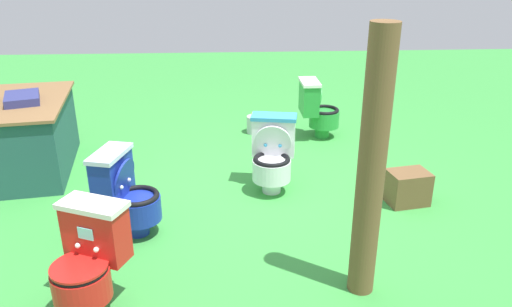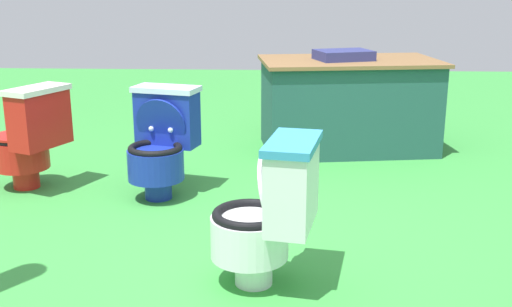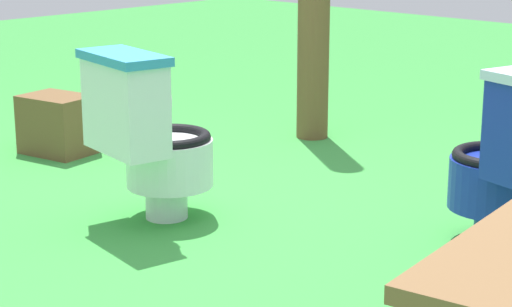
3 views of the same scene
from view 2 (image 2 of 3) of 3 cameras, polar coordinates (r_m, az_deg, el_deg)
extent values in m
plane|color=green|center=(3.34, -1.30, -9.35)|extent=(14.00, 14.00, 0.00)
cylinder|color=red|center=(4.65, -20.35, -2.10)|extent=(0.24, 0.24, 0.14)
cylinder|color=red|center=(4.61, -20.72, -0.05)|extent=(0.49, 0.49, 0.20)
torus|color=black|center=(4.59, -20.85, 1.29)|extent=(0.46, 0.46, 0.04)
cylinder|color=white|center=(4.60, -20.79, 0.67)|extent=(0.32, 0.32, 0.01)
cube|color=red|center=(4.41, -19.25, 2.95)|extent=(0.34, 0.45, 0.37)
cube|color=white|center=(4.37, -19.49, 5.54)|extent=(0.37, 0.48, 0.04)
cube|color=#8CE0E5|center=(4.47, -20.23, 3.68)|extent=(0.05, 0.10, 0.08)
cylinder|color=red|center=(4.58, -20.88, 1.56)|extent=(0.47, 0.47, 0.02)
sphere|color=white|center=(4.45, -20.78, 2.25)|extent=(0.04, 0.04, 0.04)
sphere|color=white|center=(4.54, -19.52, 2.63)|extent=(0.04, 0.04, 0.04)
cylinder|color=#192D9E|center=(4.20, -8.96, -3.15)|extent=(0.22, 0.22, 0.14)
cylinder|color=#192D9E|center=(4.13, -9.18, -1.00)|extent=(0.45, 0.45, 0.20)
torus|color=black|center=(4.10, -9.25, 0.50)|extent=(0.43, 0.43, 0.04)
cylinder|color=silver|center=(4.11, -9.22, -0.20)|extent=(0.29, 0.29, 0.01)
cube|color=#192D9E|center=(4.24, -8.15, 3.17)|extent=(0.44, 0.29, 0.37)
cube|color=silver|center=(4.20, -8.25, 5.88)|extent=(0.47, 0.32, 0.04)
cube|color=#8CE0E5|center=(4.14, -8.77, 3.56)|extent=(0.11, 0.04, 0.08)
cylinder|color=#192D9E|center=(4.15, -8.73, 2.68)|extent=(0.36, 0.17, 0.35)
sphere|color=silver|center=(4.12, -7.86, 2.13)|extent=(0.04, 0.04, 0.04)
sphere|color=silver|center=(4.18, -9.60, 2.26)|extent=(0.04, 0.04, 0.04)
cylinder|color=white|center=(3.02, -0.21, -10.64)|extent=(0.21, 0.21, 0.14)
cylinder|color=white|center=(2.96, -0.59, -7.65)|extent=(0.43, 0.43, 0.20)
torus|color=black|center=(2.91, -0.60, -5.63)|extent=(0.41, 0.41, 0.04)
cylinder|color=#338CBF|center=(2.93, -0.60, -6.57)|extent=(0.28, 0.28, 0.01)
cube|color=white|center=(2.82, 3.34, -3.06)|extent=(0.26, 0.44, 0.37)
cube|color=#338CBF|center=(2.77, 3.41, 0.93)|extent=(0.29, 0.46, 0.04)
cube|color=#8CE0E5|center=(2.83, 1.34, -1.96)|extent=(0.03, 0.11, 0.08)
cylinder|color=white|center=(2.85, 1.35, -3.20)|extent=(0.15, 0.36, 0.35)
sphere|color=#338CBF|center=(2.79, 0.95, -4.33)|extent=(0.04, 0.04, 0.04)
sphere|color=#338CBF|center=(2.92, 1.53, -3.41)|extent=(0.04, 0.04, 0.04)
cube|color=#23514C|center=(5.35, 8.44, 4.29)|extent=(1.50, 1.00, 0.74)
cube|color=brown|center=(5.28, 8.61, 8.39)|extent=(1.57, 1.07, 0.03)
cube|color=navy|center=(5.23, 8.04, 8.94)|extent=(0.52, 0.45, 0.08)
camera|label=1|loc=(5.54, -55.49, 17.77)|focal=35.10mm
camera|label=3|loc=(6.12, 26.18, 13.14)|focal=66.26mm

